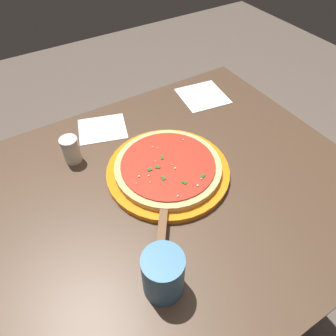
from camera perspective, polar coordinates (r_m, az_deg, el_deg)
name	(u,v)px	position (r m, az deg, el deg)	size (l,w,h in m)	color
ground_plane	(175,299)	(1.44, 1.25, -22.42)	(5.00, 5.00, 0.00)	brown
restaurant_table	(178,218)	(0.91, 1.85, -8.94)	(0.91, 0.80, 0.74)	black
serving_plate	(168,171)	(0.81, 0.00, -0.59)	(0.31, 0.31, 0.02)	orange
pizza	(168,167)	(0.80, 0.00, 0.26)	(0.27, 0.27, 0.02)	#DBB26B
pizza_server	(163,219)	(0.70, -0.88, -9.21)	(0.16, 0.20, 0.01)	silver
cup_tall_drink	(163,274)	(0.61, -0.88, -18.54)	(0.08, 0.08, 0.11)	teal
napkin_folded_right	(102,129)	(0.96, -11.73, 6.91)	(0.14, 0.12, 0.00)	white
napkin_loose_left	(203,96)	(1.09, 6.24, 12.76)	(0.14, 0.15, 0.00)	white
parmesan_shaker	(71,150)	(0.86, -17.06, 3.15)	(0.05, 0.05, 0.07)	silver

